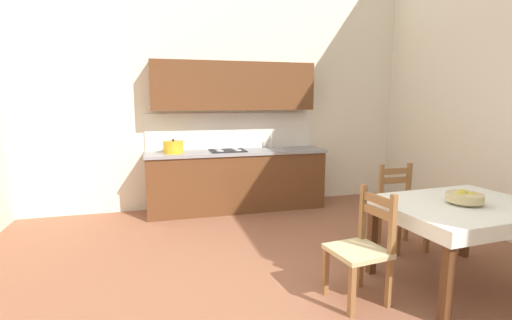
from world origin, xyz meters
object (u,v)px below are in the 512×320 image
(dining_chair_kitchen_side, at_px, (401,209))
(dining_chair_tv_side, at_px, (362,249))
(dining_table, at_px, (461,216))
(fruit_bowl, at_px, (465,197))
(kitchen_cabinetry, at_px, (236,153))

(dining_chair_kitchen_side, bearing_deg, dining_chair_tv_side, -138.99)
(dining_table, xyz_separation_m, fruit_bowl, (-0.01, -0.03, 0.18))
(dining_chair_tv_side, distance_m, fruit_bowl, 1.04)
(dining_chair_tv_side, bearing_deg, kitchen_cabinetry, 98.65)
(dining_chair_kitchen_side, bearing_deg, dining_table, -94.01)
(dining_table, distance_m, fruit_bowl, 0.18)
(kitchen_cabinetry, distance_m, dining_chair_kitchen_side, 2.49)
(kitchen_cabinetry, bearing_deg, dining_chair_tv_side, -81.35)
(dining_chair_kitchen_side, height_order, fruit_bowl, dining_chair_kitchen_side)
(dining_chair_tv_side, relative_size, fruit_bowl, 3.10)
(fruit_bowl, bearing_deg, kitchen_cabinetry, 116.00)
(dining_table, xyz_separation_m, dining_chair_tv_side, (-0.98, -0.01, -0.19))
(kitchen_cabinetry, height_order, fruit_bowl, kitchen_cabinetry)
(dining_chair_kitchen_side, height_order, dining_chair_tv_side, same)
(kitchen_cabinetry, height_order, dining_chair_kitchen_side, kitchen_cabinetry)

